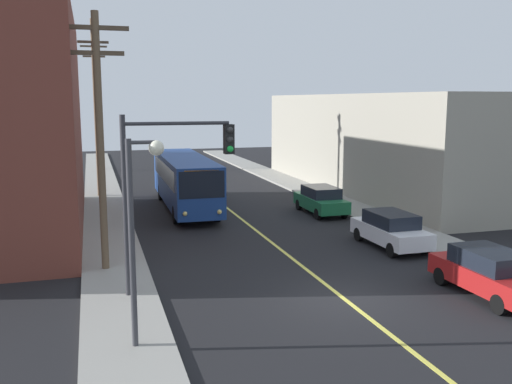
{
  "coord_description": "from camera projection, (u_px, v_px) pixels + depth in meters",
  "views": [
    {
      "loc": [
        -7.97,
        -16.79,
        6.61
      ],
      "look_at": [
        0.0,
        10.34,
        2.0
      ],
      "focal_mm": 39.67,
      "sensor_mm": 36.0,
      "label": 1
    }
  ],
  "objects": [
    {
      "name": "sidewalk_left",
      "position": [
        111.0,
        240.0,
        26.62
      ],
      "size": [
        2.5,
        90.0,
        0.15
      ],
      "primitive_type": "cube",
      "color": "gray",
      "rests_on": "ground"
    },
    {
      "name": "parked_car_green",
      "position": [
        321.0,
        200.0,
        33.08
      ],
      "size": [
        1.84,
        4.41,
        1.62
      ],
      "color": "#196038",
      "rests_on": "ground"
    },
    {
      "name": "lane_stripe_center",
      "position": [
        234.0,
        213.0,
        33.38
      ],
      "size": [
        0.16,
        60.0,
        0.01
      ],
      "primitive_type": "cube",
      "color": "#D8CC4C",
      "rests_on": "ground"
    },
    {
      "name": "city_bus",
      "position": [
        185.0,
        179.0,
        34.49
      ],
      "size": [
        2.74,
        12.19,
        3.2
      ],
      "color": "navy",
      "rests_on": "ground"
    },
    {
      "name": "sidewalk_right",
      "position": [
        386.0,
        222.0,
        30.65
      ],
      "size": [
        2.5,
        90.0,
        0.15
      ],
      "primitive_type": "cube",
      "color": "gray",
      "rests_on": "ground"
    },
    {
      "name": "parked_car_red",
      "position": [
        489.0,
        272.0,
        19.15
      ],
      "size": [
        1.88,
        4.43,
        1.62
      ],
      "color": "maroon",
      "rests_on": "ground"
    },
    {
      "name": "building_right_warehouse",
      "position": [
        405.0,
        142.0,
        42.0
      ],
      "size": [
        12.0,
        27.2,
        7.02
      ],
      "color": "gray",
      "rests_on": "ground"
    },
    {
      "name": "utility_pole_far",
      "position": [
        96.0,
        100.0,
        52.6
      ],
      "size": [
        2.4,
        0.28,
        11.93
      ],
      "color": "brown",
      "rests_on": "sidewalk_left"
    },
    {
      "name": "fire_hydrant",
      "position": [
        416.0,
        227.0,
        27.1
      ],
      "size": [
        0.44,
        0.26,
        0.84
      ],
      "color": "red",
      "rests_on": "sidewalk_right"
    },
    {
      "name": "ground_plane",
      "position": [
        342.0,
        297.0,
        19.17
      ],
      "size": [
        120.0,
        120.0,
        0.0
      ],
      "primitive_type": "plane",
      "color": "black"
    },
    {
      "name": "street_lamp_left",
      "position": [
        140.0,
        213.0,
        14.54
      ],
      "size": [
        0.98,
        0.4,
        5.5
      ],
      "color": "#38383D",
      "rests_on": "sidewalk_left"
    },
    {
      "name": "utility_pole_near",
      "position": [
        100.0,
        131.0,
        21.13
      ],
      "size": [
        2.4,
        0.28,
        9.66
      ],
      "color": "brown",
      "rests_on": "sidewalk_left"
    },
    {
      "name": "utility_pole_mid",
      "position": [
        96.0,
        101.0,
        37.71
      ],
      "size": [
        2.4,
        0.28,
        11.72
      ],
      "color": "brown",
      "rests_on": "sidewalk_left"
    },
    {
      "name": "traffic_signal_left_corner",
      "position": [
        172.0,
        170.0,
        18.73
      ],
      "size": [
        3.75,
        0.48,
        6.0
      ],
      "color": "#2D2D33",
      "rests_on": "sidewalk_left"
    },
    {
      "name": "parked_car_white",
      "position": [
        391.0,
        229.0,
        25.5
      ],
      "size": [
        1.88,
        4.43,
        1.62
      ],
      "color": "silver",
      "rests_on": "ground"
    }
  ]
}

